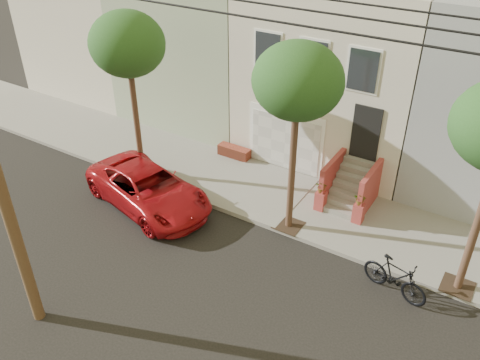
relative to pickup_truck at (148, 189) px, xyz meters
The scene contains 7 objects.
ground 4.67m from the pickup_truck, 32.32° to the right, with size 90.00×90.00×0.00m, color black.
sidewalk 4.89m from the pickup_truck, 36.45° to the left, with size 40.00×3.70×0.15m, color gray.
house_row 9.99m from the pickup_truck, 65.89° to the left, with size 33.10×11.70×7.00m.
tree_left 5.02m from the pickup_truck, 138.16° to the left, with size 2.70×2.57×6.30m.
tree_mid 6.83m from the pickup_truck, 16.28° to the left, with size 2.70×2.57×6.30m.
pickup_truck is the anchor object (origin of this frame).
motorcycle 8.84m from the pickup_truck, ahead, with size 0.57×2.01×1.21m, color black.
Camera 1 is at (6.76, -8.42, 10.53)m, focal length 37.47 mm.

